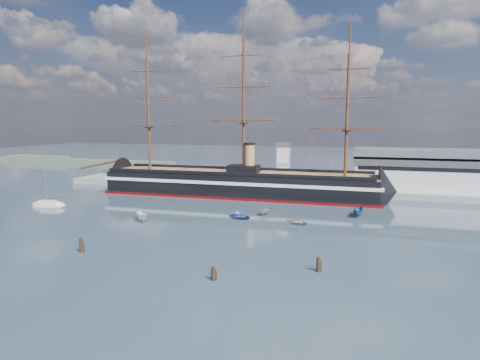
# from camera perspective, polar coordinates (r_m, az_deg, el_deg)

# --- Properties ---
(ground) EXTENTS (600.00, 600.00, 0.00)m
(ground) POSITION_cam_1_polar(r_m,az_deg,el_deg) (110.87, 1.50, -4.29)
(ground) COLOR #273546
(ground) RESTS_ON ground
(quay) EXTENTS (180.00, 18.00, 2.00)m
(quay) POSITION_cam_1_polar(r_m,az_deg,el_deg) (143.74, 9.09, -1.52)
(quay) COLOR slate
(quay) RESTS_ON ground
(warehouse) EXTENTS (63.00, 21.00, 11.60)m
(warehouse) POSITION_cam_1_polar(r_m,az_deg,el_deg) (148.56, 28.06, 1.05)
(warehouse) COLOR #B7BABC
(warehouse) RESTS_ON ground
(quay_tower) EXTENTS (5.00, 5.00, 15.00)m
(quay_tower) POSITION_cam_1_polar(r_m,az_deg,el_deg) (140.56, 6.19, 2.33)
(quay_tower) COLOR silver
(quay_tower) RESTS_ON ground
(shoreline) EXTENTS (120.00, 10.00, 4.00)m
(shoreline) POSITION_cam_1_polar(r_m,az_deg,el_deg) (261.32, -23.40, 2.55)
(shoreline) COLOR #3F4C38
(shoreline) RESTS_ON ground
(warship) EXTENTS (112.92, 16.68, 53.94)m
(warship) POSITION_cam_1_polar(r_m,az_deg,el_deg) (132.18, -1.04, -0.48)
(warship) COLOR black
(warship) RESTS_ON ground
(sailboat) EXTENTS (8.52, 3.55, 13.22)m
(sailboat) POSITION_cam_1_polar(r_m,az_deg,el_deg) (127.42, -25.56, -3.07)
(sailboat) COLOR beige
(sailboat) RESTS_ON ground
(motorboat_a) EXTENTS (7.58, 6.69, 2.98)m
(motorboat_a) POSITION_cam_1_polar(r_m,az_deg,el_deg) (101.06, -13.69, -5.75)
(motorboat_a) COLOR silver
(motorboat_a) RESTS_ON ground
(motorboat_b) EXTENTS (2.42, 3.88, 1.69)m
(motorboat_b) POSITION_cam_1_polar(r_m,az_deg,el_deg) (100.95, 0.06, -5.53)
(motorboat_b) COLOR navy
(motorboat_b) RESTS_ON ground
(motorboat_c) EXTENTS (5.31, 3.10, 2.00)m
(motorboat_c) POSITION_cam_1_polar(r_m,az_deg,el_deg) (105.36, 3.50, -4.96)
(motorboat_c) COLOR gray
(motorboat_c) RESTS_ON ground
(motorboat_d) EXTENTS (5.55, 4.44, 1.88)m
(motorboat_d) POSITION_cam_1_polar(r_m,az_deg,el_deg) (103.99, -0.34, -5.12)
(motorboat_d) COLOR white
(motorboat_d) RESTS_ON ground
(motorboat_e) EXTENTS (2.81, 3.52, 1.54)m
(motorboat_e) POSITION_cam_1_polar(r_m,az_deg,el_deg) (96.62, 8.17, -6.24)
(motorboat_e) COLOR gray
(motorboat_e) RESTS_ON ground
(motorboat_f) EXTENTS (7.16, 3.40, 2.75)m
(motorboat_f) POSITION_cam_1_polar(r_m,az_deg,el_deg) (107.70, 16.44, -5.00)
(motorboat_f) COLOR navy
(motorboat_f) RESTS_ON ground
(piling_near_left) EXTENTS (0.64, 0.64, 3.43)m
(piling_near_left) POSITION_cam_1_polar(r_m,az_deg,el_deg) (81.14, -21.61, -9.55)
(piling_near_left) COLOR black
(piling_near_left) RESTS_ON ground
(piling_near_mid) EXTENTS (0.64, 0.64, 2.85)m
(piling_near_mid) POSITION_cam_1_polar(r_m,az_deg,el_deg) (63.27, -3.81, -14.04)
(piling_near_mid) COLOR black
(piling_near_mid) RESTS_ON ground
(piling_near_right) EXTENTS (0.64, 0.64, 3.12)m
(piling_near_right) POSITION_cam_1_polar(r_m,az_deg,el_deg) (67.65, 11.04, -12.67)
(piling_near_right) COLOR black
(piling_near_right) RESTS_ON ground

